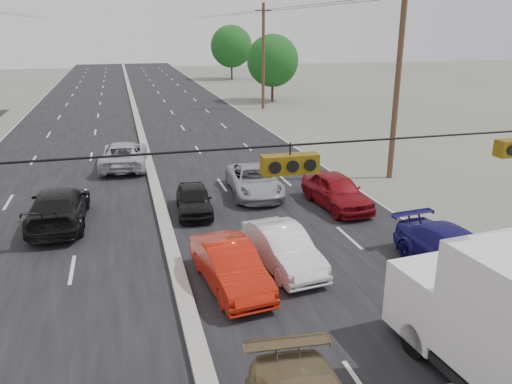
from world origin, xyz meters
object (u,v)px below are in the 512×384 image
at_px(queue_car_d, 455,253).
at_px(oncoming_far, 124,155).
at_px(oncoming_near, 59,207).
at_px(queue_car_a, 194,200).
at_px(tree_right_mid, 273,61).
at_px(tree_right_far, 231,46).
at_px(utility_pole_right_b, 398,82).
at_px(utility_pole_right_c, 263,56).
at_px(queue_car_e, 337,191).
at_px(queue_car_b, 283,248).
at_px(queue_car_c, 254,181).
at_px(red_sedan, 230,266).

relative_size(queue_car_d, oncoming_far, 0.90).
bearing_deg(oncoming_near, queue_car_a, -179.79).
xyz_separation_m(tree_right_mid, tree_right_far, (1.00, 25.00, 0.62)).
distance_m(utility_pole_right_b, tree_right_far, 55.11).
xyz_separation_m(utility_pole_right_c, oncoming_near, (-16.66, -27.58, -4.33)).
distance_m(queue_car_a, queue_car_d, 10.87).
bearing_deg(utility_pole_right_c, queue_car_e, -99.44).
distance_m(utility_pole_right_b, utility_pole_right_c, 25.00).
xyz_separation_m(tree_right_mid, queue_car_b, (-11.46, -38.64, -3.64)).
xyz_separation_m(queue_car_d, oncoming_near, (-13.06, 7.96, 0.07)).
bearing_deg(oncoming_far, queue_car_e, 138.88).
bearing_deg(queue_car_c, queue_car_a, -146.29).
bearing_deg(queue_car_d, oncoming_far, 116.40).
height_order(utility_pole_right_b, utility_pole_right_c, same).
bearing_deg(red_sedan, tree_right_mid, 64.32).
relative_size(utility_pole_right_c, tree_right_far, 1.23).
height_order(queue_car_a, oncoming_far, oncoming_far).
xyz_separation_m(queue_car_d, queue_car_e, (-1.15, 6.95, 0.05)).
height_order(utility_pole_right_c, queue_car_b, utility_pole_right_c).
height_order(tree_right_far, red_sedan, tree_right_far).
relative_size(tree_right_mid, tree_right_far, 0.88).
bearing_deg(utility_pole_right_b, oncoming_far, 157.02).
distance_m(red_sedan, queue_car_e, 8.59).
xyz_separation_m(utility_pole_right_c, queue_car_c, (-7.87, -25.84, -4.42)).
bearing_deg(queue_car_d, utility_pole_right_c, 78.54).
bearing_deg(utility_pole_right_c, queue_car_c, -106.94).
relative_size(utility_pole_right_c, red_sedan, 2.33).
distance_m(utility_pole_right_c, red_sedan, 36.48).
bearing_deg(queue_car_e, oncoming_far, 129.32).
xyz_separation_m(oncoming_near, oncoming_far, (2.76, 8.47, -0.02)).
relative_size(queue_car_a, queue_car_b, 0.87).
relative_size(utility_pole_right_c, queue_car_c, 2.03).
height_order(utility_pole_right_b, queue_car_d, utility_pole_right_b).
bearing_deg(queue_car_d, queue_car_a, 127.98).
bearing_deg(queue_car_a, utility_pole_right_c, 72.26).
bearing_deg(tree_right_far, queue_car_a, -104.21).
xyz_separation_m(queue_car_c, oncoming_far, (-6.03, 6.74, 0.07)).
height_order(queue_car_b, queue_car_e, queue_car_e).
xyz_separation_m(red_sedan, queue_car_e, (6.22, 5.92, 0.05)).
relative_size(utility_pole_right_c, oncoming_far, 1.84).
bearing_deg(oncoming_far, utility_pole_right_b, 161.94).
distance_m(red_sedan, oncoming_far, 15.69).
bearing_deg(queue_car_c, queue_car_e, -37.30).
relative_size(utility_pole_right_c, tree_right_mid, 1.40).
distance_m(utility_pole_right_c, oncoming_far, 24.02).
xyz_separation_m(red_sedan, queue_car_b, (2.01, 0.87, -0.01)).
distance_m(utility_pole_right_b, oncoming_far, 15.71).
relative_size(tree_right_mid, oncoming_near, 1.33).
height_order(red_sedan, queue_car_a, red_sedan).
bearing_deg(queue_car_b, queue_car_a, 102.70).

